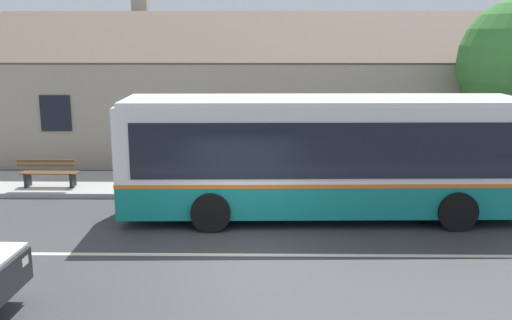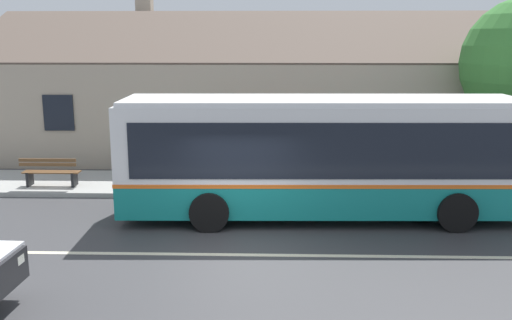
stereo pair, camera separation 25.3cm
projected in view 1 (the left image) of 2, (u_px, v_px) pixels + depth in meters
name	position (u px, v px, depth m)	size (l,w,h in m)	color
ground_plane	(240.00, 255.00, 12.77)	(300.00, 300.00, 0.00)	#38383A
sidewalk_far	(247.00, 184.00, 18.62)	(60.00, 3.00, 0.15)	#9E9E99
lane_divider_stripe	(240.00, 255.00, 12.77)	(60.00, 0.16, 0.01)	beige
community_building	(290.00, 99.00, 25.70)	(25.44, 10.84, 6.94)	tan
transit_bus	(323.00, 154.00, 15.22)	(10.73, 2.96, 3.23)	#147F7A
bench_by_building	(49.00, 174.00, 17.91)	(1.79, 0.51, 0.94)	brown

